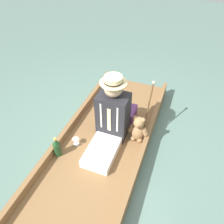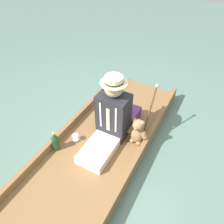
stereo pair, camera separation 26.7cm
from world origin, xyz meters
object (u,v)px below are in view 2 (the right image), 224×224
(teddy_bear, at_px, (137,132))
(seated_person, at_px, (111,118))
(champagne_bottle, at_px, (55,141))
(wine_glass, at_px, (75,137))
(walking_cane, at_px, (151,108))

(teddy_bear, bearing_deg, seated_person, 13.84)
(champagne_bottle, bearing_deg, wine_glass, -119.76)
(seated_person, distance_m, wine_glass, 0.54)
(teddy_bear, relative_size, walking_cane, 0.57)
(teddy_bear, relative_size, wine_glass, 4.10)
(teddy_bear, distance_m, champagne_bottle, 1.02)
(champagne_bottle, bearing_deg, seated_person, -135.07)
(wine_glass, relative_size, walking_cane, 0.14)
(seated_person, xyz_separation_m, walking_cane, (-0.39, -0.33, 0.07))
(seated_person, bearing_deg, wine_glass, 37.19)
(seated_person, xyz_separation_m, teddy_bear, (-0.33, -0.08, -0.15))
(walking_cane, height_order, champagne_bottle, walking_cane)
(teddy_bear, bearing_deg, champagne_bottle, 34.91)
(wine_glass, bearing_deg, champagne_bottle, 60.24)
(seated_person, xyz_separation_m, champagne_bottle, (0.50, 0.50, -0.20))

